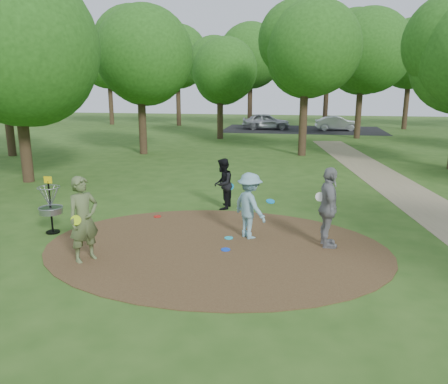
# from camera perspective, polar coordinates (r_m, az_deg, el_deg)

# --- Properties ---
(ground) EXTENTS (100.00, 100.00, 0.00)m
(ground) POSITION_cam_1_polar(r_m,az_deg,el_deg) (10.73, -1.13, -7.23)
(ground) COLOR #2D5119
(ground) RESTS_ON ground
(dirt_clearing) EXTENTS (8.40, 8.40, 0.02)m
(dirt_clearing) POSITION_cam_1_polar(r_m,az_deg,el_deg) (10.72, -1.13, -7.18)
(dirt_clearing) COLOR #47301C
(dirt_clearing) RESTS_ON ground
(parking_lot) EXTENTS (14.00, 8.00, 0.01)m
(parking_lot) POSITION_cam_1_polar(r_m,az_deg,el_deg) (40.00, 10.21, 8.04)
(parking_lot) COLOR black
(parking_lot) RESTS_ON ground
(player_observer_with_disc) EXTENTS (0.77, 0.85, 1.94)m
(player_observer_with_disc) POSITION_cam_1_polar(r_m,az_deg,el_deg) (10.11, -17.86, -3.42)
(player_observer_with_disc) COLOR #57683C
(player_observer_with_disc) RESTS_ON ground
(player_throwing_with_disc) EXTENTS (1.29, 1.23, 1.71)m
(player_throwing_with_disc) POSITION_cam_1_polar(r_m,az_deg,el_deg) (11.13, 3.38, -1.82)
(player_throwing_with_disc) COLOR #7DAEBA
(player_throwing_with_disc) RESTS_ON ground
(player_walking_with_disc) EXTENTS (0.68, 0.83, 1.62)m
(player_walking_with_disc) POSITION_cam_1_polar(r_m,az_deg,el_deg) (13.80, -0.16, 1.07)
(player_walking_with_disc) COLOR black
(player_walking_with_disc) RESTS_ON ground
(player_waiting_with_disc) EXTENTS (0.64, 1.21, 1.98)m
(player_waiting_with_disc) POSITION_cam_1_polar(r_m,az_deg,el_deg) (10.75, 13.48, -2.02)
(player_waiting_with_disc) COLOR gray
(player_waiting_with_disc) RESTS_ON ground
(disc_ground_cyan) EXTENTS (0.22, 0.22, 0.02)m
(disc_ground_cyan) POSITION_cam_1_polar(r_m,az_deg,el_deg) (11.27, 0.62, -6.01)
(disc_ground_cyan) COLOR #1CC2E0
(disc_ground_cyan) RESTS_ON dirt_clearing
(disc_ground_blue) EXTENTS (0.22, 0.22, 0.02)m
(disc_ground_blue) POSITION_cam_1_polar(r_m,az_deg,el_deg) (10.50, 0.21, -7.53)
(disc_ground_blue) COLOR blue
(disc_ground_blue) RESTS_ON dirt_clearing
(disc_ground_red) EXTENTS (0.22, 0.22, 0.02)m
(disc_ground_red) POSITION_cam_1_polar(r_m,az_deg,el_deg) (13.21, -8.69, -3.17)
(disc_ground_red) COLOR red
(disc_ground_red) RESTS_ON dirt_clearing
(car_left) EXTENTS (4.44, 2.36, 1.44)m
(car_left) POSITION_cam_1_polar(r_m,az_deg,el_deg) (39.76, 5.47, 9.19)
(car_left) COLOR #A6A9AE
(car_left) RESTS_ON ground
(car_right) EXTENTS (3.84, 1.51, 1.25)m
(car_right) POSITION_cam_1_polar(r_m,az_deg,el_deg) (39.69, 14.58, 8.67)
(car_right) COLOR #B0B1B8
(car_right) RESTS_ON ground
(disc_golf_basket) EXTENTS (0.63, 0.63, 1.54)m
(disc_golf_basket) POSITION_cam_1_polar(r_m,az_deg,el_deg) (12.37, -21.78, -1.12)
(disc_golf_basket) COLOR black
(disc_golf_basket) RESTS_ON ground
(tree_ring) EXTENTS (37.04, 45.55, 8.98)m
(tree_ring) POSITION_cam_1_polar(r_m,az_deg,el_deg) (18.17, 11.18, 17.74)
(tree_ring) COLOR #332316
(tree_ring) RESTS_ON ground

